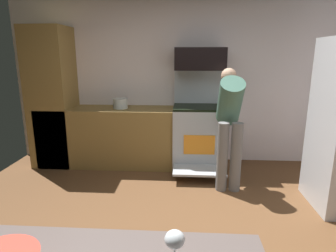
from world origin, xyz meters
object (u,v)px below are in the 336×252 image
(wine_glass_far, at_px, (175,241))
(microwave, at_px, (200,59))
(stock_pot, at_px, (120,103))
(person_cook, at_px, (230,119))
(oven_range, at_px, (198,135))

(wine_glass_far, bearing_deg, microwave, 86.12)
(microwave, distance_m, wine_glass_far, 3.44)
(microwave, height_order, stock_pot, microwave)
(person_cook, bearing_deg, oven_range, 117.85)
(oven_range, xyz_separation_m, stock_pot, (-1.19, 0.02, 0.47))
(microwave, relative_size, wine_glass_far, 5.01)
(person_cook, bearing_deg, stock_pot, 156.04)
(microwave, height_order, wine_glass_far, microwave)
(person_cook, bearing_deg, microwave, 114.81)
(oven_range, height_order, stock_pot, oven_range)
(microwave, bearing_deg, oven_range, -90.00)
(oven_range, xyz_separation_m, microwave, (-0.00, 0.10, 1.13))
(stock_pot, bearing_deg, wine_glass_far, -73.73)
(microwave, distance_m, person_cook, 1.12)
(oven_range, distance_m, person_cook, 0.86)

